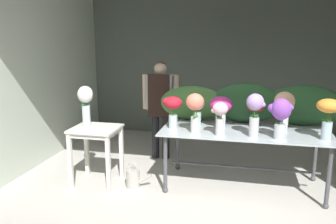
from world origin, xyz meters
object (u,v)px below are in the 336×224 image
Objects in this scene: vase_magenta_dahlias at (221,108)px; watering_can at (133,178)px; florist at (160,100)px; vase_lilac_hydrangea at (255,111)px; vase_coral_roses at (195,107)px; vase_ivory_peonies at (197,108)px; side_table_white at (96,136)px; vase_scarlet_carnations at (255,110)px; vase_crimson_lilies at (173,107)px; vase_white_roses_tall at (86,102)px; vase_peach_stock at (284,107)px; vase_sunset_ranunculus at (328,113)px; display_table_glass at (244,137)px; vase_blush_tulips at (220,115)px; vase_violet_freesia at (281,114)px.

vase_magenta_dahlias is 1.17× the size of watering_can.
vase_lilac_hydrangea is at bearing -38.51° from florist.
vase_coral_roses is 1.22× the size of vase_ivory_peonies.
florist is 1.82m from vase_lilac_hydrangea.
vase_scarlet_carnations is at bearing 11.84° from side_table_white.
vase_crimson_lilies is (-0.61, -0.15, 0.01)m from vase_magenta_dahlias.
vase_peach_stock is at bearing 7.38° from vase_white_roses_tall.
vase_crimson_lilies is at bearing 9.77° from side_table_white.
vase_magenta_dahlias is at bearing -179.91° from vase_peach_stock.
vase_scarlet_carnations is 0.73× the size of vase_coral_roses.
display_table_glass is at bearing 164.63° from vase_sunset_ranunculus.
vase_ivory_peonies is (-0.03, 0.37, -0.08)m from vase_coral_roses.
watering_can is (-2.31, -0.09, -0.98)m from vase_sunset_ranunculus.
vase_lilac_hydrangea is (0.10, -0.31, 0.41)m from display_table_glass.
vase_violet_freesia is at bearing 0.46° from vase_blush_tulips.
vase_sunset_ranunculus is (1.22, -0.27, 0.06)m from vase_magenta_dahlias.
vase_coral_roses is at bearing 170.84° from vase_blush_tulips.
vase_scarlet_carnations is at bearing 87.69° from vase_lilac_hydrangea.
vase_coral_roses reaches higher than vase_ivory_peonies.
vase_lilac_hydrangea reaches higher than side_table_white.
florist is 1.04m from vase_crimson_lilies.
vase_scarlet_carnations is at bearing 13.81° from vase_crimson_lilies.
vase_lilac_hydrangea is 0.81m from vase_sunset_ranunculus.
side_table_white is 1.49× the size of vase_lilac_hydrangea.
vase_lilac_hydrangea is 0.95× the size of vase_white_roses_tall.
florist reaches higher than vase_white_roses_tall.
vase_coral_roses is at bearing 3.88° from watering_can.
vase_magenta_dahlias is 1.02× the size of vase_ivory_peonies.
vase_scarlet_carnations is 0.84m from vase_coral_roses.
vase_coral_roses is 1.19× the size of vase_magenta_dahlias.
vase_coral_roses is (-0.73, -0.41, 0.09)m from vase_scarlet_carnations.
vase_sunset_ranunculus reaches higher than vase_blush_tulips.
florist reaches higher than side_table_white.
vase_ivory_peonies is (0.68, -0.74, 0.06)m from florist.
display_table_glass is at bearing 13.60° from watering_can.
florist is 3.75× the size of vase_crimson_lilies.
side_table_white is 1.10m from vase_crimson_lilies.
vase_peach_stock is 1.05× the size of vase_sunset_ranunculus.
vase_violet_freesia reaches higher than display_table_glass.
vase_crimson_lilies reaches higher than watering_can.
vase_lilac_hydrangea is at bearing -92.31° from vase_scarlet_carnations.
vase_blush_tulips is 1.75m from vase_white_roses_tall.
vase_scarlet_carnations is 0.75× the size of vase_violet_freesia.
vase_peach_stock is at bearing 10.94° from watering_can.
vase_ivory_peonies reaches higher than watering_can.
vase_ivory_peonies is (-0.74, 0.39, -0.07)m from vase_lilac_hydrangea.
vase_sunset_ranunculus reaches higher than side_table_white.
vase_scarlet_carnations is at bearing 120.86° from vase_violet_freesia.
vase_blush_tulips is (1.62, -0.03, 0.38)m from side_table_white.
florist is at bearing 141.49° from vase_lilac_hydrangea.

